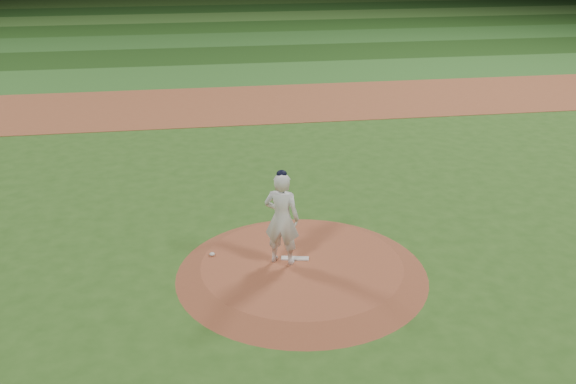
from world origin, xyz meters
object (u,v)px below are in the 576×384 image
Objects in this scene: rosin_bag at (212,254)px; pitchers_mound at (302,269)px; pitcher_on_mound at (282,218)px; pitching_rubber at (295,258)px.

pitchers_mound is at bearing -18.96° from rosin_bag.
pitching_rubber is at bearing 14.17° from pitcher_on_mound.
pitcher_on_mound is at bearing -154.21° from pitching_rubber.
pitchers_mound is 0.29m from pitching_rubber.
pitching_rubber is at bearing -13.47° from rosin_bag.
rosin_bag is (-1.81, 0.43, 0.02)m from pitching_rubber.
pitchers_mound is 2.56× the size of pitcher_on_mound.
pitching_rubber is (-0.11, 0.23, 0.14)m from pitchers_mound.
pitching_rubber is 1.86m from rosin_bag.
rosin_bag is at bearing 178.15° from pitching_rubber.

